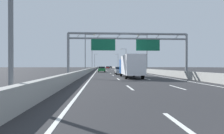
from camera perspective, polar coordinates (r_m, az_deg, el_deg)
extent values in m
plane|color=#2D2D30|center=(101.29, -1.35, -0.58)|extent=(260.00, 260.00, 0.00)
cube|color=white|center=(5.43, 21.42, -17.01)|extent=(0.16, 3.00, 0.01)
cube|color=white|center=(13.96, 5.50, -6.31)|extent=(0.16, 3.00, 0.01)
cube|color=white|center=(22.86, 1.92, -3.72)|extent=(0.16, 3.00, 0.01)
cube|color=white|center=(31.81, 0.36, -2.58)|extent=(0.16, 3.00, 0.01)
cube|color=white|center=(40.78, -0.52, -1.94)|extent=(0.16, 3.00, 0.01)
cube|color=white|center=(49.77, -1.08, -1.53)|extent=(0.16, 3.00, 0.01)
cube|color=white|center=(58.76, -1.46, -1.24)|extent=(0.16, 3.00, 0.01)
cube|color=white|center=(67.75, -1.75, -1.03)|extent=(0.16, 3.00, 0.01)
cube|color=white|center=(76.74, -1.97, -0.87)|extent=(0.16, 3.00, 0.01)
cube|color=white|center=(85.74, -2.14, -0.75)|extent=(0.16, 3.00, 0.01)
cube|color=white|center=(94.73, -2.28, -0.64)|extent=(0.16, 3.00, 0.01)
cube|color=white|center=(103.73, -2.39, -0.56)|extent=(0.16, 3.00, 0.01)
cube|color=white|center=(112.73, -2.49, -0.49)|extent=(0.16, 3.00, 0.01)
cube|color=white|center=(121.72, -2.57, -0.43)|extent=(0.16, 3.00, 0.01)
cube|color=white|center=(130.72, -2.64, -0.37)|extent=(0.16, 3.00, 0.01)
cube|color=white|center=(139.72, -2.71, -0.33)|extent=(0.16, 3.00, 0.01)
cube|color=white|center=(148.72, -2.76, -0.29)|extent=(0.16, 3.00, 0.01)
cube|color=white|center=(157.72, -2.81, -0.25)|extent=(0.16, 3.00, 0.01)
cube|color=white|center=(14.96, 19.32, -5.89)|extent=(0.16, 3.00, 0.01)
cube|color=white|center=(23.48, 10.71, -3.62)|extent=(0.16, 3.00, 0.01)
cube|color=white|center=(32.26, 6.75, -2.54)|extent=(0.16, 3.00, 0.01)
cube|color=white|center=(41.14, 4.50, -1.92)|extent=(0.16, 3.00, 0.01)
cube|color=white|center=(50.06, 3.04, -1.52)|extent=(0.16, 3.00, 0.01)
cube|color=white|center=(59.00, 2.03, -1.23)|extent=(0.16, 3.00, 0.01)
cube|color=white|center=(67.96, 1.29, -1.03)|extent=(0.16, 3.00, 0.01)
cube|color=white|center=(76.93, 0.71, -0.87)|extent=(0.16, 3.00, 0.01)
cube|color=white|center=(85.90, 0.26, -0.74)|extent=(0.16, 3.00, 0.01)
cube|color=white|center=(94.88, -0.10, -0.64)|extent=(0.16, 3.00, 0.01)
cube|color=white|center=(103.87, -0.41, -0.56)|extent=(0.16, 3.00, 0.01)
cube|color=white|center=(112.85, -0.66, -0.49)|extent=(0.16, 3.00, 0.01)
cube|color=white|center=(121.84, -0.88, -0.42)|extent=(0.16, 3.00, 0.01)
cube|color=white|center=(130.83, -1.07, -0.37)|extent=(0.16, 3.00, 0.01)
cube|color=white|center=(139.82, -1.23, -0.33)|extent=(0.16, 3.00, 0.01)
cube|color=white|center=(148.82, -1.37, -0.29)|extent=(0.16, 3.00, 0.01)
cube|color=white|center=(157.81, -1.50, -0.25)|extent=(0.16, 3.00, 0.01)
cube|color=white|center=(89.22, -4.41, -0.70)|extent=(0.16, 176.00, 0.01)
cube|color=white|center=(89.69, 2.31, -0.70)|extent=(0.16, 176.00, 0.01)
cube|color=#9E9E99|center=(111.24, -5.10, -0.26)|extent=(0.45, 220.00, 0.95)
cube|color=#9E9E99|center=(111.73, 1.99, -0.25)|extent=(0.45, 220.00, 0.95)
cylinder|color=gray|center=(26.61, -13.27, 3.51)|extent=(0.36, 0.36, 6.20)
cylinder|color=gray|center=(29.04, 21.82, 3.23)|extent=(0.36, 0.36, 6.20)
cylinder|color=gray|center=(26.89, 5.07, 10.14)|extent=(16.91, 0.32, 0.32)
cylinder|color=gray|center=(26.78, 5.07, 8.66)|extent=(16.91, 0.26, 0.26)
cylinder|color=gray|center=(26.70, -10.26, 9.44)|extent=(0.74, 0.10, 0.74)
cylinder|color=gray|center=(26.53, -4.12, 9.50)|extent=(0.74, 0.10, 0.74)
cylinder|color=gray|center=(26.65, 2.03, 9.46)|extent=(0.74, 0.10, 0.74)
cylinder|color=gray|center=(27.07, 8.06, 9.32)|extent=(0.74, 0.10, 0.74)
cylinder|color=gray|center=(27.77, 13.84, 9.08)|extent=(0.74, 0.10, 0.74)
cylinder|color=gray|center=(28.73, 19.27, 8.78)|extent=(0.74, 0.10, 0.74)
cube|color=#0F5B3D|center=(26.36, -2.70, 6.82)|extent=(3.40, 0.12, 1.60)
cube|color=#0F5B3D|center=(27.22, 10.94, 6.61)|extent=(3.40, 0.12, 1.60)
cylinder|color=slate|center=(46.27, -8.21, 4.21)|extent=(0.20, 0.20, 9.50)
cylinder|color=slate|center=(46.73, -6.85, 9.85)|extent=(2.20, 0.12, 0.12)
cube|color=#F2EAC6|center=(46.67, -5.49, 9.74)|extent=(0.56, 0.28, 0.20)
cylinder|color=slate|center=(47.58, 10.66, 4.10)|extent=(0.20, 0.20, 9.50)
cylinder|color=slate|center=(47.85, 9.37, 9.63)|extent=(2.20, 0.12, 0.12)
cube|color=#F2EAC6|center=(47.60, 8.06, 9.55)|extent=(0.56, 0.28, 0.20)
cylinder|color=slate|center=(84.22, -6.13, 2.46)|extent=(0.20, 0.20, 9.50)
cylinder|color=slate|center=(84.47, -5.38, 5.58)|extent=(2.20, 0.12, 0.12)
cube|color=#F2EAC6|center=(84.43, -4.63, 5.52)|extent=(0.56, 0.28, 0.20)
cylinder|color=slate|center=(84.94, 4.31, 2.44)|extent=(0.20, 0.20, 9.50)
cylinder|color=slate|center=(85.09, 3.58, 5.55)|extent=(2.20, 0.12, 0.12)
cube|color=#F2EAC6|center=(84.95, 2.84, 5.49)|extent=(0.56, 0.28, 0.20)
cylinder|color=slate|center=(122.23, -5.34, 1.80)|extent=(0.20, 0.20, 9.50)
cylinder|color=slate|center=(122.41, -4.83, 3.95)|extent=(2.20, 0.12, 0.12)
cube|color=#F2EAC6|center=(122.38, -4.31, 3.91)|extent=(0.56, 0.28, 0.20)
cylinder|color=slate|center=(122.73, 1.86, 1.80)|extent=(0.20, 0.20, 9.50)
cylinder|color=slate|center=(122.84, 1.35, 3.94)|extent=(2.20, 0.12, 0.12)
cube|color=#F2EAC6|center=(122.74, 0.84, 3.90)|extent=(0.56, 0.28, 0.20)
cube|color=#A8ADB2|center=(35.52, 2.50, -1.23)|extent=(1.86, 4.56, 0.67)
cube|color=black|center=(35.93, 2.43, -0.31)|extent=(1.64, 1.95, 0.45)
cylinder|color=black|center=(37.17, 0.96, -1.67)|extent=(0.22, 0.64, 0.64)
cylinder|color=black|center=(37.34, 3.47, -1.66)|extent=(0.22, 0.64, 0.64)
cylinder|color=black|center=(33.73, 1.43, -1.88)|extent=(0.22, 0.64, 0.64)
cylinder|color=black|center=(33.91, 4.19, -1.87)|extent=(0.22, 0.64, 0.64)
cube|color=red|center=(109.58, -1.39, -0.18)|extent=(1.75, 4.34, 0.61)
cube|color=black|center=(109.07, -1.38, 0.10)|extent=(1.54, 1.81, 0.47)
cylinder|color=black|center=(111.18, -1.82, -0.34)|extent=(0.22, 0.64, 0.64)
cylinder|color=black|center=(111.24, -1.03, -0.34)|extent=(0.22, 0.64, 0.64)
cylinder|color=black|center=(107.94, -1.76, -0.36)|extent=(0.22, 0.64, 0.64)
cylinder|color=black|center=(108.00, -0.95, -0.36)|extent=(0.22, 0.64, 0.64)
cube|color=#1E7A38|center=(48.55, -3.18, -0.83)|extent=(1.83, 4.12, 0.64)
cube|color=black|center=(48.95, -3.18, -0.15)|extent=(1.61, 1.87, 0.50)
cylinder|color=black|center=(50.07, -4.11, -1.16)|extent=(0.22, 0.64, 0.64)
cylinder|color=black|center=(50.08, -2.27, -1.15)|extent=(0.22, 0.64, 0.64)
cylinder|color=black|center=(47.05, -4.15, -1.25)|extent=(0.22, 0.64, 0.64)
cylinder|color=black|center=(47.06, -2.18, -1.25)|extent=(0.22, 0.64, 0.64)
cube|color=black|center=(135.32, -0.46, -0.08)|extent=(1.77, 4.32, 0.65)
cube|color=black|center=(135.22, -0.46, 0.16)|extent=(1.56, 1.83, 0.46)
cylinder|color=black|center=(136.89, -0.82, -0.21)|extent=(0.22, 0.64, 0.64)
cylinder|color=black|center=(136.98, -0.17, -0.21)|extent=(0.22, 0.64, 0.64)
cylinder|color=black|center=(133.67, -0.75, -0.22)|extent=(0.22, 0.64, 0.64)
cylinder|color=black|center=(133.76, -0.09, -0.22)|extent=(0.22, 0.64, 0.64)
cube|color=#194799|center=(28.85, 4.82, 0.18)|extent=(2.35, 2.30, 2.13)
cube|color=silver|center=(24.69, 6.26, 0.66)|extent=(2.35, 5.72, 2.57)
cylinder|color=black|center=(28.99, 2.73, -1.92)|extent=(0.28, 0.96, 0.96)
cylinder|color=black|center=(29.29, 6.76, -1.90)|extent=(0.28, 0.96, 0.96)
cylinder|color=black|center=(23.11, 4.35, -2.50)|extent=(0.28, 0.96, 0.96)
cylinder|color=black|center=(23.48, 9.36, -2.46)|extent=(0.28, 0.96, 0.96)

